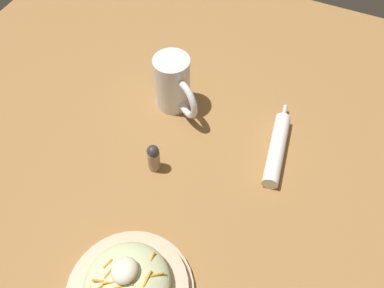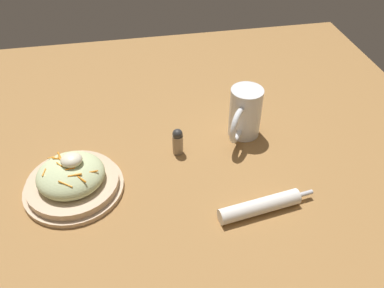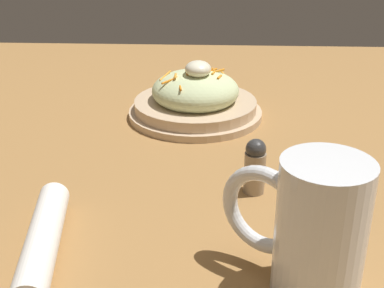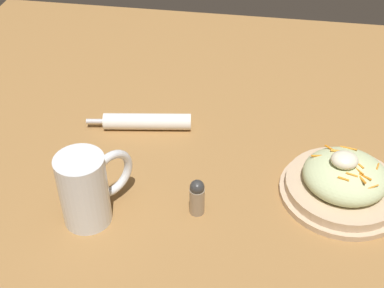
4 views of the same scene
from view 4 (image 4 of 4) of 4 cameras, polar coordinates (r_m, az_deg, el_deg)
The scene contains 5 objects.
ground_plane at distance 0.96m, azimuth 1.84°, elevation -4.39°, with size 1.43×1.43×0.00m, color #9E703D.
salad_plate at distance 0.95m, azimuth 16.14°, elevation -3.98°, with size 0.22×0.22×0.10m.
beer_mug at distance 0.87m, azimuth -11.40°, elevation -5.02°, with size 0.10×0.13×0.13m.
napkin_roll at distance 1.08m, azimuth -4.97°, elevation 2.44°, with size 0.22×0.06×0.03m.
salt_shaker at distance 0.88m, azimuth 0.55°, elevation -5.74°, with size 0.03×0.03×0.07m.
Camera 4 is at (0.08, -0.69, 0.66)m, focal length 49.14 mm.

